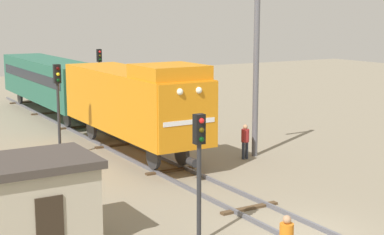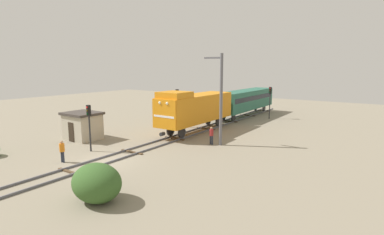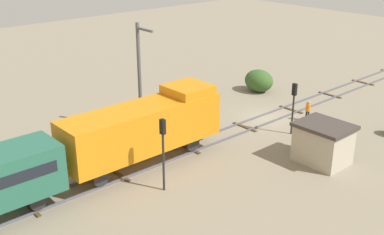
{
  "view_description": "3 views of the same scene",
  "coord_description": "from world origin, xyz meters",
  "px_view_note": "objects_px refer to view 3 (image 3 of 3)",
  "views": [
    {
      "loc": [
        -12.14,
        -13.34,
        6.97
      ],
      "look_at": [
        0.43,
        7.72,
        2.59
      ],
      "focal_mm": 55.0,
      "sensor_mm": 36.0,
      "label": 1
    },
    {
      "loc": [
        18.12,
        -14.39,
        7.19
      ],
      "look_at": [
        1.0,
        10.51,
        2.06
      ],
      "focal_mm": 28.0,
      "sensor_mm": 36.0,
      "label": 2
    },
    {
      "loc": [
        -23.43,
        29.37,
        14.63
      ],
      "look_at": [
        1.0,
        7.65,
        1.78
      ],
      "focal_mm": 45.0,
      "sensor_mm": 36.0,
      "label": 3
    }
  ],
  "objects_px": {
    "traffic_signal_near": "(294,99)",
    "catenary_mast": "(140,75)",
    "worker_by_signal": "(151,120)",
    "locomotive": "(145,126)",
    "worker_near_track": "(308,109)",
    "relay_hut": "(323,143)",
    "traffic_signal_mid": "(163,142)"
  },
  "relations": [
    {
      "from": "traffic_signal_near",
      "to": "relay_hut",
      "type": "height_order",
      "value": "traffic_signal_near"
    },
    {
      "from": "worker_near_track",
      "to": "worker_by_signal",
      "type": "distance_m",
      "value": 12.8
    },
    {
      "from": "traffic_signal_near",
      "to": "relay_hut",
      "type": "xyz_separation_m",
      "value": [
        -4.3,
        2.35,
        -1.41
      ]
    },
    {
      "from": "locomotive",
      "to": "catenary_mast",
      "type": "relative_size",
      "value": 1.38
    },
    {
      "from": "traffic_signal_near",
      "to": "locomotive",
      "type": "bearing_deg",
      "value": 74.27
    },
    {
      "from": "traffic_signal_mid",
      "to": "relay_hut",
      "type": "bearing_deg",
      "value": -111.85
    },
    {
      "from": "worker_near_track",
      "to": "traffic_signal_near",
      "type": "bearing_deg",
      "value": 114.62
    },
    {
      "from": "locomotive",
      "to": "worker_near_track",
      "type": "distance_m",
      "value": 14.8
    },
    {
      "from": "traffic_signal_mid",
      "to": "catenary_mast",
      "type": "bearing_deg",
      "value": -28.05
    },
    {
      "from": "locomotive",
      "to": "worker_by_signal",
      "type": "xyz_separation_m",
      "value": [
        4.2,
        -3.53,
        -1.78
      ]
    },
    {
      "from": "catenary_mast",
      "to": "relay_hut",
      "type": "distance_m",
      "value": 14.05
    },
    {
      "from": "traffic_signal_mid",
      "to": "relay_hut",
      "type": "relative_size",
      "value": 1.3
    },
    {
      "from": "traffic_signal_near",
      "to": "traffic_signal_mid",
      "type": "relative_size",
      "value": 0.88
    },
    {
      "from": "relay_hut",
      "to": "worker_near_track",
      "type": "bearing_deg",
      "value": -47.09
    },
    {
      "from": "catenary_mast",
      "to": "relay_hut",
      "type": "bearing_deg",
      "value": -155.07
    },
    {
      "from": "catenary_mast",
      "to": "worker_near_track",
      "type": "bearing_deg",
      "value": -123.08
    },
    {
      "from": "catenary_mast",
      "to": "worker_by_signal",
      "type": "bearing_deg",
      "value": -157.82
    },
    {
      "from": "locomotive",
      "to": "relay_hut",
      "type": "distance_m",
      "value": 11.8
    },
    {
      "from": "locomotive",
      "to": "catenary_mast",
      "type": "distance_m",
      "value": 6.13
    },
    {
      "from": "locomotive",
      "to": "relay_hut",
      "type": "xyz_separation_m",
      "value": [
        -7.5,
        -9.01,
        -1.38
      ]
    },
    {
      "from": "traffic_signal_near",
      "to": "catenary_mast",
      "type": "xyz_separation_m",
      "value": [
        8.14,
        8.13,
        1.64
      ]
    },
    {
      "from": "worker_by_signal",
      "to": "relay_hut",
      "type": "distance_m",
      "value": 12.93
    },
    {
      "from": "worker_by_signal",
      "to": "catenary_mast",
      "type": "height_order",
      "value": "catenary_mast"
    },
    {
      "from": "locomotive",
      "to": "worker_near_track",
      "type": "xyz_separation_m",
      "value": [
        -2.4,
        -14.49,
        -1.78
      ]
    },
    {
      "from": "traffic_signal_near",
      "to": "worker_by_signal",
      "type": "distance_m",
      "value": 10.93
    },
    {
      "from": "worker_by_signal",
      "to": "locomotive",
      "type": "bearing_deg",
      "value": 44.29
    },
    {
      "from": "traffic_signal_mid",
      "to": "worker_by_signal",
      "type": "height_order",
      "value": "traffic_signal_mid"
    },
    {
      "from": "worker_by_signal",
      "to": "catenary_mast",
      "type": "xyz_separation_m",
      "value": [
        0.74,
        0.3,
        3.44
      ]
    },
    {
      "from": "worker_near_track",
      "to": "catenary_mast",
      "type": "xyz_separation_m",
      "value": [
        7.34,
        11.27,
        3.44
      ]
    },
    {
      "from": "worker_near_track",
      "to": "catenary_mast",
      "type": "distance_m",
      "value": 13.88
    },
    {
      "from": "traffic_signal_near",
      "to": "catenary_mast",
      "type": "distance_m",
      "value": 11.62
    },
    {
      "from": "traffic_signal_near",
      "to": "traffic_signal_mid",
      "type": "xyz_separation_m",
      "value": [
        -0.2,
        12.58,
        0.35
      ]
    }
  ]
}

